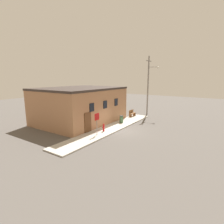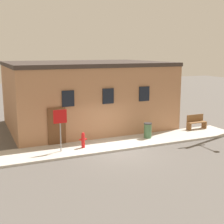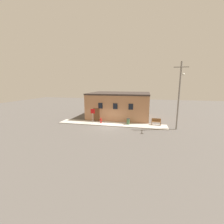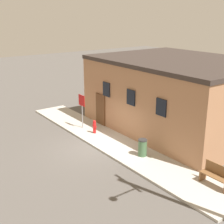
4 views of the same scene
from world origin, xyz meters
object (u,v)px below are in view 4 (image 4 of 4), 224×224
at_px(stop_sign, 82,105).
at_px(bench, 216,176).
at_px(fire_hydrant, 94,127).
at_px(trash_bin, 143,148).

bearing_deg(stop_sign, bench, 5.81).
bearing_deg(stop_sign, fire_hydrant, 5.20).
bearing_deg(trash_bin, stop_sign, -176.01).
distance_m(fire_hydrant, bench, 8.30).
bearing_deg(fire_hydrant, stop_sign, -174.80).
bearing_deg(trash_bin, bench, 8.20).
distance_m(stop_sign, bench, 9.62).
distance_m(fire_hydrant, trash_bin, 4.17).
relative_size(stop_sign, bench, 1.63).
relative_size(fire_hydrant, stop_sign, 0.39).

